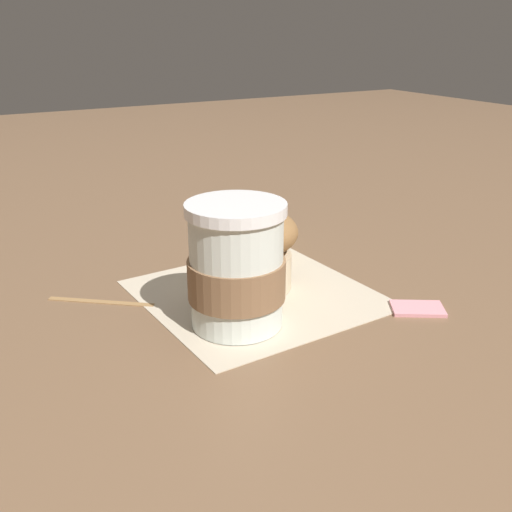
{
  "coord_description": "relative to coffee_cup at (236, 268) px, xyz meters",
  "views": [
    {
      "loc": [
        -0.49,
        0.28,
        0.26
      ],
      "look_at": [
        0.0,
        0.0,
        0.04
      ],
      "focal_mm": 42.0,
      "sensor_mm": 36.0,
      "label": 1
    }
  ],
  "objects": [
    {
      "name": "ground_plane",
      "position": [
        0.05,
        -0.05,
        -0.06
      ],
      "size": [
        3.0,
        3.0,
        0.0
      ],
      "primitive_type": "plane",
      "color": "brown"
    },
    {
      "name": "banana",
      "position": [
        0.15,
        -0.09,
        -0.04
      ],
      "size": [
        0.18,
        0.16,
        0.03
      ],
      "color": "#D6CC4C",
      "rests_on": "paper_napkin"
    },
    {
      "name": "paper_napkin",
      "position": [
        0.05,
        -0.05,
        -0.06
      ],
      "size": [
        0.23,
        0.23,
        0.0
      ],
      "primitive_type": "cube",
      "rotation": [
        0.0,
        0.0,
        0.06
      ],
      "color": "beige",
      "rests_on": "ground_plane"
    },
    {
      "name": "muffin",
      "position": [
        0.06,
        -0.06,
        -0.01
      ],
      "size": [
        0.08,
        0.08,
        0.08
      ],
      "color": "beige",
      "rests_on": "paper_napkin"
    },
    {
      "name": "coffee_cup",
      "position": [
        0.0,
        0.0,
        0.0
      ],
      "size": [
        0.09,
        0.09,
        0.12
      ],
      "color": "silver",
      "rests_on": "paper_napkin"
    },
    {
      "name": "wooden_stirrer",
      "position": [
        0.11,
        0.1,
        -0.06
      ],
      "size": [
        0.07,
        0.09,
        0.0
      ],
      "primitive_type": "cube",
      "rotation": [
        0.0,
        0.0,
        4.05
      ],
      "color": "#9E7547",
      "rests_on": "ground_plane"
    },
    {
      "name": "sugar_packet",
      "position": [
        -0.06,
        -0.17,
        -0.05
      ],
      "size": [
        0.05,
        0.06,
        0.01
      ],
      "primitive_type": "cube",
      "rotation": [
        0.0,
        0.0,
        1.02
      ],
      "color": "pink",
      "rests_on": "ground_plane"
    }
  ]
}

